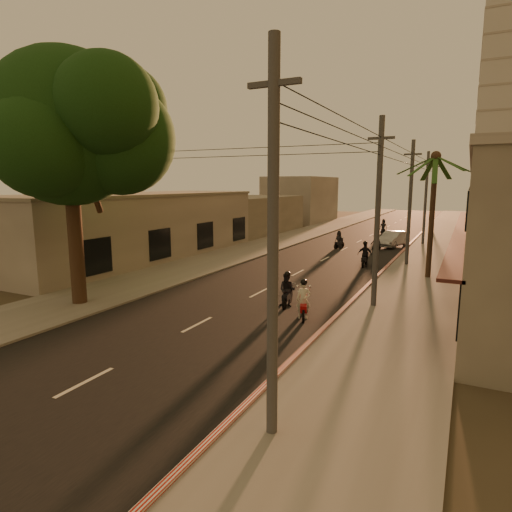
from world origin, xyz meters
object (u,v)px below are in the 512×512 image
object	(u,v)px
palm_tree	(435,164)
scooter_red	(303,301)
broadleaf_tree	(76,129)
scooter_far_b	(376,242)
scooter_far_c	(383,227)
scooter_mid_b	(365,255)
scooter_mid_a	(287,291)
scooter_far_a	(339,240)
parked_car	(392,239)

from	to	relation	value
palm_tree	scooter_red	distance (m)	13.52
palm_tree	scooter_red	xyz separation A→B (m)	(-4.26, -11.16, -6.34)
scooter_red	palm_tree	bearing A→B (deg)	48.63
broadleaf_tree	palm_tree	bearing A→B (deg)	43.48
scooter_far_b	scooter_far_c	distance (m)	13.76
scooter_far_b	scooter_far_c	size ratio (longest dim) A/B	0.90
scooter_mid_b	scooter_red	bearing A→B (deg)	-91.57
scooter_mid_a	scooter_far_c	xyz separation A→B (m)	(-1.39, 33.73, 0.01)
broadleaf_tree	scooter_far_b	size ratio (longest dim) A/B	7.47
scooter_far_a	palm_tree	bearing A→B (deg)	-33.67
scooter_far_b	scooter_far_c	world-z (taller)	scooter_far_c
broadleaf_tree	scooter_far_a	bearing A→B (deg)	75.90
broadleaf_tree	scooter_mid_b	world-z (taller)	broadleaf_tree
scooter_red	broadleaf_tree	bearing A→B (deg)	174.12
scooter_far_b	parked_car	size ratio (longest dim) A/B	0.34
scooter_far_a	scooter_far_c	size ratio (longest dim) A/B	0.93
broadleaf_tree	parked_car	xyz separation A→B (m)	(10.31, 27.34, -7.73)
scooter_far_c	scooter_red	bearing A→B (deg)	-100.41
scooter_far_a	parked_car	xyz separation A→B (m)	(4.28, 3.33, -0.02)
palm_tree	scooter_far_c	size ratio (longest dim) A/B	4.55
palm_tree	scooter_far_b	bearing A→B (deg)	116.77
parked_car	scooter_mid_b	bearing A→B (deg)	-79.01
scooter_far_a	scooter_far_b	xyz separation A→B (m)	(3.35, 0.22, -0.02)
palm_tree	scooter_mid_a	world-z (taller)	palm_tree
scooter_red	scooter_far_b	xyz separation A→B (m)	(-0.97, 21.52, -0.08)
palm_tree	scooter_far_b	size ratio (longest dim) A/B	5.06
scooter_far_a	scooter_red	bearing A→B (deg)	-62.41
scooter_far_a	scooter_far_b	world-z (taller)	scooter_far_a
palm_tree	scooter_mid_b	distance (m)	8.07
scooter_far_a	parked_car	distance (m)	5.43
broadleaf_tree	scooter_mid_b	xyz separation A→B (m)	(10.13, 16.14, -7.63)
scooter_mid_b	scooter_far_a	distance (m)	8.87
broadleaf_tree	palm_tree	xyz separation A→B (m)	(14.61, 13.86, -1.33)
scooter_red	scooter_mid_b	size ratio (longest dim) A/B	0.95
parked_car	scooter_far_c	bearing A→B (deg)	116.42
scooter_far_c	scooter_mid_a	bearing A→B (deg)	-102.53
parked_car	scooter_far_c	world-z (taller)	scooter_far_c
broadleaf_tree	palm_tree	distance (m)	20.18
scooter_far_a	scooter_far_c	bearing A→B (deg)	99.67
broadleaf_tree	parked_car	size ratio (longest dim) A/B	2.56
palm_tree	scooter_mid_b	size ratio (longest dim) A/B	4.27
scooter_far_a	scooter_far_c	distance (m)	13.95
palm_tree	scooter_red	world-z (taller)	palm_tree
scooter_mid_a	scooter_mid_b	bearing A→B (deg)	75.75
parked_car	scooter_mid_a	bearing A→B (deg)	-81.32
palm_tree	parked_car	bearing A→B (deg)	107.69
broadleaf_tree	palm_tree	world-z (taller)	broadleaf_tree
scooter_mid_a	parked_car	size ratio (longest dim) A/B	0.38
palm_tree	scooter_mid_a	size ratio (longest dim) A/B	4.57
scooter_red	scooter_mid_a	bearing A→B (deg)	113.07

